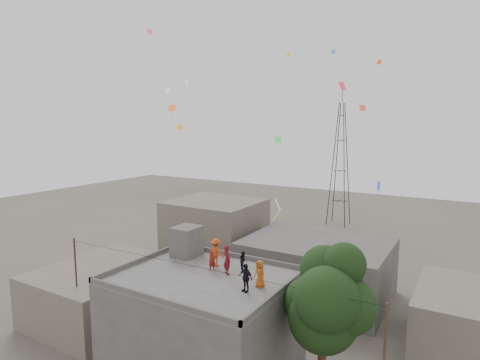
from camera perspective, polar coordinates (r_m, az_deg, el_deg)
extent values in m
cube|color=#4B4846|center=(25.55, -5.28, -20.02)|extent=(10.00, 8.00, 6.00)
cube|color=#575552|center=(24.27, -5.37, -13.65)|extent=(10.00, 8.00, 0.10)
cube|color=#4B4846|center=(27.27, -0.43, -10.69)|extent=(10.00, 0.15, 0.30)
cube|color=#4B4846|center=(21.41, -11.83, -16.26)|extent=(10.00, 0.15, 0.30)
cube|color=#4B4846|center=(21.86, 5.52, -15.59)|extent=(0.15, 8.00, 0.30)
cube|color=#4B4846|center=(27.23, -13.94, -10.96)|extent=(0.15, 8.00, 0.30)
cube|color=#4B4846|center=(27.72, -7.61, -8.61)|extent=(1.60, 1.80, 2.00)
cube|color=#655E4F|center=(34.20, -18.77, -14.77)|extent=(8.00, 10.00, 4.00)
cube|color=#4B4846|center=(36.34, 10.82, -12.26)|extent=(12.00, 9.00, 5.00)
cube|color=#655E4F|center=(42.97, -3.54, -7.54)|extent=(9.00, 8.00, 7.00)
cube|color=#655E4F|center=(30.95, 30.41, -17.56)|extent=(7.00, 8.00, 4.40)
cylinder|color=black|center=(22.77, 12.10, -22.20)|extent=(0.64, 0.91, 2.14)
sphere|color=black|center=(21.97, 11.74, -18.63)|extent=(3.60, 3.60, 3.60)
sphere|color=black|center=(21.60, 14.96, -16.87)|extent=(3.00, 3.00, 3.00)
sphere|color=black|center=(22.49, 9.95, -16.79)|extent=(2.80, 2.80, 2.80)
sphere|color=black|center=(20.57, 12.20, -16.25)|extent=(3.20, 3.20, 3.20)
sphere|color=black|center=(21.97, 11.94, -12.38)|extent=(2.60, 2.60, 2.60)
sphere|color=black|center=(21.20, 14.59, -11.51)|extent=(2.20, 2.20, 2.20)
cylinder|color=black|center=(30.47, -22.17, -14.36)|extent=(0.12, 0.12, 7.40)
cylinder|color=black|center=(22.65, -6.27, -12.16)|extent=(20.00, 0.52, 0.02)
cylinder|color=black|center=(60.45, 13.04, 2.09)|extent=(1.27, 1.27, 18.01)
cylinder|color=black|center=(59.96, 14.58, 1.99)|extent=(1.27, 1.27, 18.01)
cylinder|color=black|center=(61.59, 15.03, 2.13)|extent=(1.27, 1.27, 18.01)
cylinder|color=black|center=(62.07, 13.52, 2.22)|extent=(1.27, 1.27, 18.01)
cube|color=black|center=(61.78, 13.87, -2.88)|extent=(2.36, 0.08, 0.08)
cube|color=black|center=(61.78, 13.87, -2.88)|extent=(0.08, 2.36, 0.08)
cube|color=black|center=(61.11, 14.01, 1.27)|extent=(1.81, 0.08, 0.08)
cube|color=black|center=(61.11, 14.01, 1.27)|extent=(0.08, 1.81, 0.08)
cube|color=black|center=(60.77, 14.16, 5.49)|extent=(1.26, 0.08, 0.08)
cube|color=black|center=(60.77, 14.16, 5.49)|extent=(0.08, 1.26, 0.08)
cube|color=black|center=(60.73, 14.27, 8.88)|extent=(0.82, 0.08, 0.08)
cube|color=black|center=(60.73, 14.27, 8.88)|extent=(0.08, 0.82, 0.08)
cylinder|color=black|center=(60.85, 14.37, 11.51)|extent=(0.08, 0.08, 2.00)
imported|color=maroon|center=(24.24, -1.84, -11.29)|extent=(0.77, 0.72, 1.76)
imported|color=#BD5715|center=(22.53, 2.85, -13.17)|extent=(0.85, 0.68, 1.51)
imported|color=black|center=(25.05, 0.47, -11.37)|extent=(0.71, 0.71, 1.16)
imported|color=black|center=(21.93, 0.79, -13.71)|extent=(0.97, 0.57, 1.55)
imported|color=#BE4315|center=(25.64, -3.43, -10.22)|extent=(1.17, 0.71, 1.76)
imported|color=maroon|center=(24.91, -3.98, -11.40)|extent=(0.49, 0.54, 1.24)
plane|color=orange|center=(32.75, -8.56, 7.44)|extent=(0.43, 0.41, 0.39)
plane|color=red|center=(26.17, 14.35, 12.84)|extent=(0.37, 0.58, 0.49)
plane|color=yellow|center=(32.06, 6.90, 17.26)|extent=(0.41, 0.31, 0.32)
plane|color=blue|center=(24.88, 19.12, -0.80)|extent=(0.26, 0.44, 0.50)
plane|color=white|center=(35.82, -10.28, 12.41)|extent=(0.43, 0.34, 0.36)
plane|color=#EF4A1A|center=(36.25, 19.19, 15.56)|extent=(0.38, 0.40, 0.36)
plane|color=green|center=(26.48, 5.46, 5.74)|extent=(0.46, 0.51, 0.43)
plane|color=#E54F36|center=(25.37, 17.04, 9.79)|extent=(0.41, 0.25, 0.35)
plane|color=#FF5E1A|center=(23.12, -9.68, 10.06)|extent=(0.52, 0.39, 0.36)
plane|color=#4C72E4|center=(35.91, 13.15, 17.35)|extent=(0.37, 0.22, 0.34)
plane|color=#FF50A0|center=(32.46, -12.71, 19.87)|extent=(0.40, 0.34, 0.31)
plane|color=#E3F937|center=(18.36, 5.35, -3.42)|extent=(0.47, 0.63, 0.54)
plane|color=silver|center=(37.61, -7.60, 13.77)|extent=(0.44, 0.23, 0.40)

